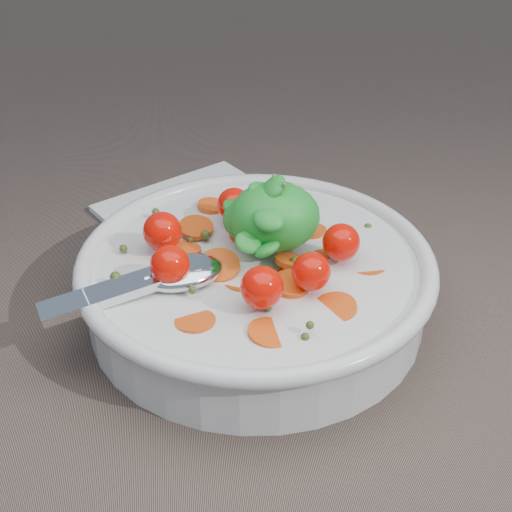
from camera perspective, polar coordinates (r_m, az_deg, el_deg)
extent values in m
plane|color=brown|center=(0.60, -1.54, -5.10)|extent=(6.00, 6.00, 0.00)
cylinder|color=silver|center=(0.59, 0.00, -2.52)|extent=(0.28, 0.28, 0.05)
torus|color=silver|center=(0.58, 0.00, -0.38)|extent=(0.29, 0.29, 0.01)
cylinder|color=silver|center=(0.60, 0.00, -4.32)|extent=(0.14, 0.14, 0.01)
cylinder|color=brown|center=(0.59, 0.00, -2.52)|extent=(0.25, 0.25, 0.04)
cylinder|color=#DC5112|center=(0.58, -5.80, 0.52)|extent=(0.04, 0.04, 0.01)
cylinder|color=#DC5112|center=(0.56, -2.99, -0.78)|extent=(0.05, 0.05, 0.02)
cylinder|color=#DC5112|center=(0.56, 2.87, -0.45)|extent=(0.03, 0.03, 0.01)
cylinder|color=#DC5112|center=(0.61, -4.82, 2.30)|extent=(0.03, 0.03, 0.01)
cylinder|color=#DC5112|center=(0.60, -0.93, 1.82)|extent=(0.04, 0.03, 0.01)
cylinder|color=#DC5112|center=(0.54, 2.86, -2.22)|extent=(0.04, 0.04, 0.01)
cylinder|color=#DC5112|center=(0.52, -4.89, -5.29)|extent=(0.04, 0.04, 0.01)
cylinder|color=#DC5112|center=(0.50, 1.28, -6.27)|extent=(0.05, 0.05, 0.01)
cylinder|color=#DC5112|center=(0.56, -1.05, -2.30)|extent=(0.04, 0.04, 0.01)
cylinder|color=#DC5112|center=(0.66, 2.25, 4.48)|extent=(0.05, 0.05, 0.01)
cylinder|color=#DC5112|center=(0.53, 6.28, -4.27)|extent=(0.03, 0.03, 0.01)
cylinder|color=#DC5112|center=(0.65, -3.52, 4.02)|extent=(0.04, 0.04, 0.01)
cylinder|color=#DC5112|center=(0.56, 3.33, -1.93)|extent=(0.05, 0.05, 0.01)
cylinder|color=#DC5112|center=(0.58, 8.92, -1.05)|extent=(0.03, 0.03, 0.01)
cylinder|color=#DC5112|center=(0.58, 5.54, -0.48)|extent=(0.04, 0.04, 0.01)
cylinder|color=#DC5112|center=(0.62, 4.35, 2.03)|extent=(0.04, 0.04, 0.01)
sphere|color=#3B4A18|center=(0.60, -4.07, 1.70)|extent=(0.01, 0.01, 0.01)
sphere|color=#3B4A18|center=(0.62, 0.73, 2.94)|extent=(0.01, 0.01, 0.01)
sphere|color=#3B4A18|center=(0.56, 3.10, -0.45)|extent=(0.01, 0.01, 0.01)
sphere|color=#3B4A18|center=(0.60, 2.44, 1.08)|extent=(0.01, 0.01, 0.01)
sphere|color=#3B4A18|center=(0.57, -11.14, -1.62)|extent=(0.01, 0.01, 0.01)
sphere|color=#3B4A18|center=(0.64, -8.03, 3.51)|extent=(0.01, 0.01, 0.01)
sphere|color=#3B4A18|center=(0.50, 3.95, -6.48)|extent=(0.01, 0.01, 0.01)
sphere|color=#3B4A18|center=(0.53, -5.10, -2.72)|extent=(0.01, 0.01, 0.01)
sphere|color=#3B4A18|center=(0.52, 0.97, -4.15)|extent=(0.01, 0.01, 0.01)
sphere|color=#3B4A18|center=(0.61, 6.56, 1.32)|extent=(0.01, 0.01, 0.01)
sphere|color=#3B4A18|center=(0.59, -5.26, 1.24)|extent=(0.01, 0.01, 0.01)
sphere|color=#3B4A18|center=(0.60, -7.63, 1.56)|extent=(0.01, 0.01, 0.01)
sphere|color=#3B4A18|center=(0.59, -10.57, 0.59)|extent=(0.01, 0.01, 0.01)
sphere|color=#3B4A18|center=(0.63, 8.93, 2.27)|extent=(0.01, 0.01, 0.01)
sphere|color=#3B4A18|center=(0.50, 4.34, -5.54)|extent=(0.01, 0.01, 0.01)
sphere|color=#3B4A18|center=(0.59, 5.93, 0.59)|extent=(0.01, 0.01, 0.01)
sphere|color=#3B4A18|center=(0.62, 1.78, 3.21)|extent=(0.01, 0.01, 0.01)
sphere|color=#3B4A18|center=(0.55, -11.19, -1.64)|extent=(0.01, 0.01, 0.01)
sphere|color=red|center=(0.57, 6.83, 1.11)|extent=(0.03, 0.03, 0.03)
sphere|color=red|center=(0.61, 2.21, 3.66)|extent=(0.03, 0.03, 0.03)
sphere|color=red|center=(0.62, -1.78, 4.15)|extent=(0.03, 0.03, 0.03)
sphere|color=red|center=(0.58, -7.50, 1.98)|extent=(0.03, 0.03, 0.03)
sphere|color=red|center=(0.54, -6.90, -0.69)|extent=(0.03, 0.03, 0.03)
sphere|color=red|center=(0.51, 0.47, -2.52)|extent=(0.03, 0.03, 0.03)
sphere|color=red|center=(0.53, 4.44, -1.25)|extent=(0.03, 0.03, 0.03)
ellipsoid|color=green|center=(0.57, 1.48, 3.16)|extent=(0.07, 0.06, 0.05)
ellipsoid|color=green|center=(0.58, -0.58, 2.96)|extent=(0.04, 0.04, 0.03)
ellipsoid|color=green|center=(0.59, -0.50, 4.39)|extent=(0.03, 0.02, 0.02)
ellipsoid|color=green|center=(0.56, 2.01, 4.75)|extent=(0.02, 0.03, 0.02)
ellipsoid|color=green|center=(0.57, 2.29, 5.27)|extent=(0.03, 0.03, 0.01)
ellipsoid|color=green|center=(0.56, 1.48, 5.04)|extent=(0.03, 0.03, 0.02)
ellipsoid|color=green|center=(0.56, 0.87, 3.41)|extent=(0.03, 0.03, 0.02)
ellipsoid|color=green|center=(0.56, 1.66, 5.33)|extent=(0.02, 0.02, 0.02)
ellipsoid|color=green|center=(0.56, 0.55, 5.05)|extent=(0.03, 0.03, 0.02)
ellipsoid|color=green|center=(0.54, 1.01, 2.92)|extent=(0.03, 0.04, 0.02)
ellipsoid|color=green|center=(0.57, 2.92, 4.16)|extent=(0.03, 0.04, 0.02)
ellipsoid|color=green|center=(0.56, 1.53, 4.28)|extent=(0.03, 0.03, 0.02)
ellipsoid|color=green|center=(0.56, 1.22, 5.12)|extent=(0.03, 0.03, 0.02)
ellipsoid|color=green|center=(0.56, 1.90, 4.95)|extent=(0.03, 0.03, 0.01)
ellipsoid|color=green|center=(0.57, 1.90, 4.65)|extent=(0.04, 0.04, 0.03)
ellipsoid|color=green|center=(0.56, -0.82, 3.11)|extent=(0.02, 0.02, 0.01)
ellipsoid|color=green|center=(0.59, -1.77, 3.73)|extent=(0.03, 0.03, 0.02)
ellipsoid|color=green|center=(0.56, 0.42, 3.42)|extent=(0.03, 0.03, 0.01)
ellipsoid|color=green|center=(0.54, -0.64, 1.08)|extent=(0.03, 0.02, 0.02)
ellipsoid|color=green|center=(0.56, 1.90, 4.66)|extent=(0.03, 0.03, 0.02)
ellipsoid|color=green|center=(0.54, 0.91, 0.53)|extent=(0.02, 0.02, 0.02)
ellipsoid|color=green|center=(0.55, 1.36, 5.45)|extent=(0.03, 0.03, 0.03)
ellipsoid|color=green|center=(0.56, 1.70, 5.21)|extent=(0.02, 0.02, 0.02)
cylinder|color=#4C8C33|center=(0.56, 1.46, 4.29)|extent=(0.00, 0.01, 0.05)
cylinder|color=#4C8C33|center=(0.55, 1.78, 3.66)|extent=(0.01, 0.01, 0.05)
cylinder|color=#4C8C33|center=(0.56, 1.90, 4.15)|extent=(0.01, 0.02, 0.05)
ellipsoid|color=silver|center=(0.55, -5.79, -1.32)|extent=(0.07, 0.06, 0.02)
cube|color=silver|center=(0.54, -10.78, -2.64)|extent=(0.12, 0.06, 0.02)
cylinder|color=silver|center=(0.55, -7.78, -1.74)|extent=(0.03, 0.02, 0.01)
cube|color=white|center=(0.75, -4.62, 3.54)|extent=(0.23, 0.22, 0.01)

